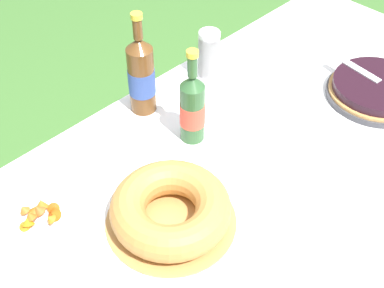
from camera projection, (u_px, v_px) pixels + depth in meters
garden_table at (296, 170)px, 1.61m from camera, size 1.76×1.13×0.74m
tablecloth at (298, 158)px, 1.57m from camera, size 1.77×1.14×0.10m
berry_tart at (377, 90)px, 1.74m from camera, size 0.32×0.32×0.06m
bundt_cake at (171, 210)px, 1.35m from camera, size 0.34×0.34×0.10m
cup_stack at (209, 55)px, 1.78m from camera, size 0.07×0.07×0.18m
cider_bottle_green at (192, 108)px, 1.54m from camera, size 0.07×0.07×0.31m
cider_bottle_amber at (141, 75)px, 1.62m from camera, size 0.08×0.08×0.34m
snack_plate_left at (36, 217)px, 1.38m from camera, size 0.19×0.19×0.05m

